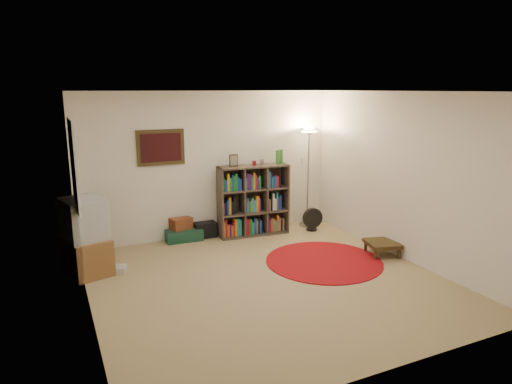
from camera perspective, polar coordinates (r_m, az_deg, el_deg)
room at (r=5.88m, az=0.90°, el=0.30°), size 4.54×4.54×2.54m
bookshelf at (r=7.99m, az=-0.46°, el=-1.20°), size 1.26×0.44×1.49m
floor_lamp at (r=8.41m, az=6.62°, el=5.83°), size 0.42×0.42×1.84m
floor_fan at (r=8.36m, az=7.07°, el=-3.41°), size 0.37×0.22×0.42m
tv_stand at (r=6.78m, az=-20.51°, el=-5.35°), size 0.68×0.84×1.07m
dvd_box at (r=6.81m, az=-17.06°, el=-9.24°), size 0.33×0.30×0.09m
suitcase at (r=7.93m, az=-9.09°, el=-5.23°), size 0.63×0.42×0.20m
wicker_basket at (r=7.87m, az=-9.37°, el=-3.89°), size 0.39×0.32×0.19m
duffel_bag at (r=8.05m, az=-6.53°, el=-4.63°), size 0.39×0.33×0.27m
red_rug at (r=6.99m, az=8.48°, el=-8.53°), size 1.74×1.74×0.02m
side_table at (r=7.38m, az=15.52°, el=-6.26°), size 0.58×0.58×0.22m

